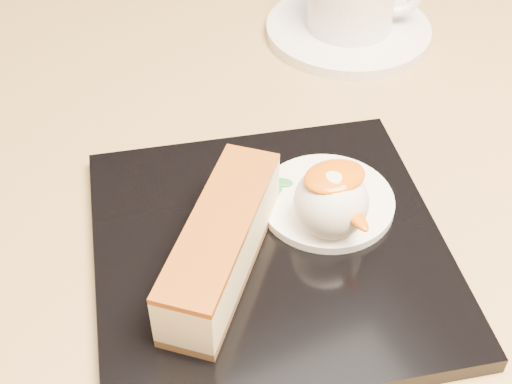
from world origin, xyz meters
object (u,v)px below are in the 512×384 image
cheesecake (221,244)px  dessert_plate (270,250)px  ice_cream_scoop (331,202)px  saucer (348,30)px  table (236,367)px

cheesecake → dessert_plate: bearing=-39.3°
ice_cream_scoop → saucer: bearing=55.8°
cheesecake → ice_cream_scoop: ice_cream_scoop is taller
dessert_plate → ice_cream_scoop: (0.04, -0.01, 0.03)m
ice_cream_scoop → saucer: (0.15, 0.22, -0.03)m
ice_cream_scoop → saucer: size_ratio=0.32×
dessert_plate → cheesecake: 0.04m
dessert_plate → ice_cream_scoop: ice_cream_scoop is taller
dessert_plate → saucer: 0.28m
ice_cream_scoop → saucer: 0.26m
cheesecake → saucer: size_ratio=0.80×
table → cheesecake: cheesecake is taller
table → cheesecake: bearing=-122.5°
cheesecake → ice_cream_scoop: size_ratio=2.54×
saucer → cheesecake: bearing=-135.8°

